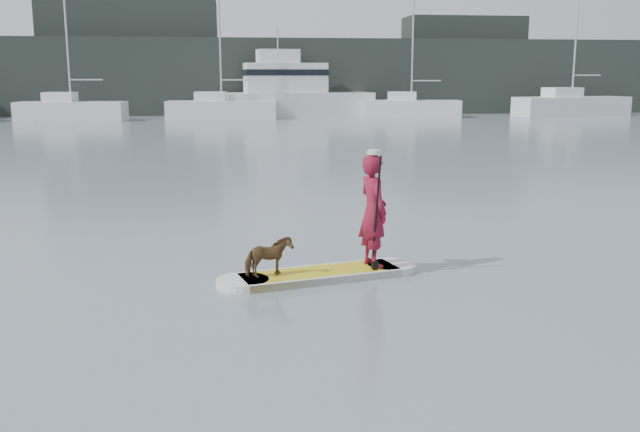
{
  "coord_description": "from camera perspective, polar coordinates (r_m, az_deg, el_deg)",
  "views": [
    {
      "loc": [
        -2.02,
        -7.02,
        3.14
      ],
      "look_at": [
        -0.69,
        3.67,
        1.0
      ],
      "focal_mm": 40.0,
      "sensor_mm": 36.0,
      "label": 1
    }
  ],
  "objects": [
    {
      "name": "dog",
      "position": [
        10.85,
        -4.14,
        -3.29
      ],
      "size": [
        0.79,
        0.58,
        0.61
      ],
      "primitive_type": "imported",
      "rotation": [
        0.0,
        0.0,
        1.96
      ],
      "color": "#54371D",
      "rests_on": "paddleboard"
    },
    {
      "name": "white_cap",
      "position": [
        11.2,
        4.35,
        5.11
      ],
      "size": [
        0.22,
        0.22,
        0.07
      ],
      "primitive_type": "cylinder",
      "color": "silver",
      "rests_on": "paddler"
    },
    {
      "name": "sailboat_c",
      "position": [
        52.87,
        -19.33,
        8.04
      ],
      "size": [
        7.48,
        2.98,
        10.51
      ],
      "rotation": [
        0.0,
        0.0,
        -0.07
      ],
      "color": "silver",
      "rests_on": "ground"
    },
    {
      "name": "ground",
      "position": [
        7.95,
        8.44,
        -12.15
      ],
      "size": [
        140.0,
        140.0,
        0.0
      ],
      "primitive_type": "plane",
      "color": "slate",
      "rests_on": "ground"
    },
    {
      "name": "sailboat_e",
      "position": [
        54.66,
        7.24,
        8.63
      ],
      "size": [
        7.53,
        3.45,
        10.51
      ],
      "rotation": [
        0.0,
        0.0,
        -0.16
      ],
      "color": "silver",
      "rests_on": "ground"
    },
    {
      "name": "paddler",
      "position": [
        11.34,
        4.28,
        0.41
      ],
      "size": [
        0.59,
        0.75,
        1.8
      ],
      "primitive_type": "imported",
      "rotation": [
        0.0,
        0.0,
        1.84
      ],
      "color": "maroon",
      "rests_on": "paddleboard"
    },
    {
      "name": "shore_building_east",
      "position": [
        64.23,
        11.32,
        11.78
      ],
      "size": [
        10.0,
        4.0,
        8.0
      ],
      "primitive_type": "cube",
      "color": "black",
      "rests_on": "ground"
    },
    {
      "name": "motor_yacht_a",
      "position": [
        55.19,
        -2.15,
        9.89
      ],
      "size": [
        11.35,
        4.51,
        6.64
      ],
      "rotation": [
        0.0,
        0.0,
        0.1
      ],
      "color": "silver",
      "rests_on": "ground"
    },
    {
      "name": "shore_mass",
      "position": [
        60.05,
        -5.25,
        11.04
      ],
      "size": [
        90.0,
        6.0,
        6.0
      ],
      "primitive_type": "cube",
      "color": "black",
      "rests_on": "ground"
    },
    {
      "name": "sailboat_d",
      "position": [
        52.39,
        -7.94,
        8.58
      ],
      "size": [
        7.96,
        2.94,
        11.52
      ],
      "rotation": [
        0.0,
        0.0,
        -0.07
      ],
      "color": "silver",
      "rests_on": "ground"
    },
    {
      "name": "paddleboard",
      "position": [
        11.21,
        -0.0,
        -4.72
      ],
      "size": [
        3.23,
        1.41,
        0.12
      ],
      "rotation": [
        0.0,
        0.0,
        0.24
      ],
      "color": "gold",
      "rests_on": "ground"
    },
    {
      "name": "paddle",
      "position": [
        11.13,
        4.49,
        -0.96
      ],
      "size": [
        0.11,
        0.3,
        2.0
      ],
      "rotation": [
        0.0,
        0.0,
        0.24
      ],
      "color": "black",
      "rests_on": "ground"
    },
    {
      "name": "sailboat_f",
      "position": [
        59.75,
        19.41,
        8.47
      ],
      "size": [
        9.48,
        4.28,
        13.7
      ],
      "rotation": [
        0.0,
        0.0,
        0.18
      ],
      "color": "silver",
      "rests_on": "ground"
    },
    {
      "name": "shore_building_west",
      "position": [
        61.55,
        -14.87,
        12.12
      ],
      "size": [
        14.0,
        4.0,
        9.0
      ],
      "primitive_type": "cube",
      "color": "black",
      "rests_on": "ground"
    }
  ]
}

